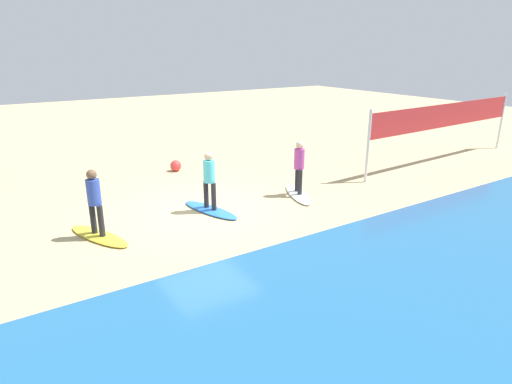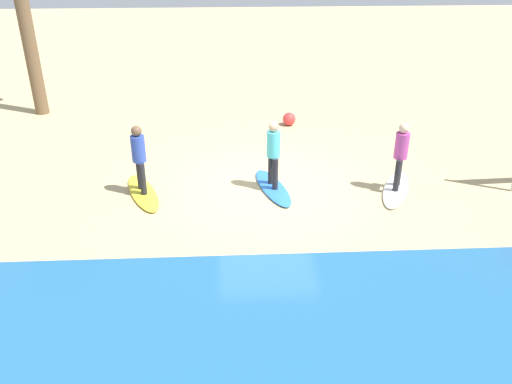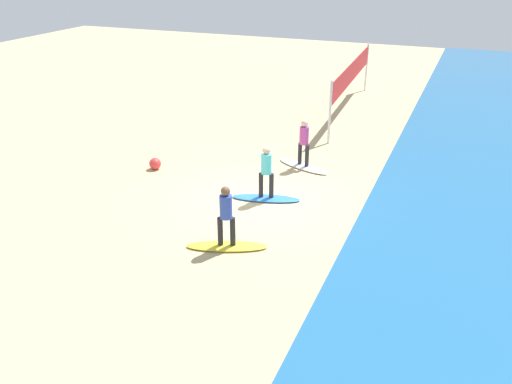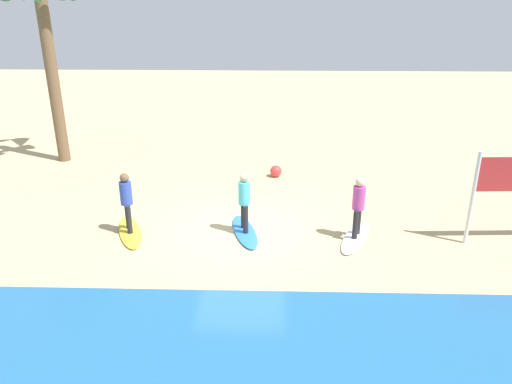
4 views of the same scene
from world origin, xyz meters
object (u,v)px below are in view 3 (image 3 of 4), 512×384
object	(u,v)px
surfboard_yellow	(227,246)
surfer_white	(304,139)
beach_ball	(155,164)
surfer_blue	(266,168)
surfboard_white	(303,166)
surfer_yellow	(226,212)
volleyball_net	(352,74)
surfboard_blue	(266,198)

from	to	relation	value
surfboard_yellow	surfer_white	bearing A→B (deg)	68.03
beach_ball	surfer_blue	bearing A→B (deg)	78.89
surfboard_white	surfer_blue	bearing A→B (deg)	-72.31
surfer_yellow	beach_ball	bearing A→B (deg)	-131.04
volleyball_net	beach_ball	distance (m)	10.61
surfer_white	surfboard_yellow	world-z (taller)	surfer_white
surfer_white	beach_ball	size ratio (longest dim) A/B	3.99
surfboard_white	surfboard_yellow	bearing A→B (deg)	-68.79
surfer_blue	surfboard_yellow	distance (m)	3.28
surfboard_white	surfer_yellow	xyz separation A→B (m)	(6.09, -0.13, 0.99)
surfer_blue	surfboard_yellow	world-z (taller)	surfer_blue
surfboard_blue	surfer_yellow	distance (m)	3.28
surfer_white	volleyball_net	distance (m)	7.36
surfboard_blue	surfer_blue	xyz separation A→B (m)	(0.00, 0.00, 0.99)
surfer_blue	beach_ball	world-z (taller)	surfer_blue
volleyball_net	beach_ball	world-z (taller)	volleyball_net
surfboard_yellow	surfer_yellow	world-z (taller)	surfer_yellow
surfboard_white	beach_ball	distance (m)	5.17
surfboard_white	surfboard_blue	bearing A→B (deg)	-72.31
surfboard_yellow	surfer_yellow	size ratio (longest dim) A/B	1.28
surfer_blue	beach_ball	size ratio (longest dim) A/B	3.99
surfboard_white	surfer_blue	size ratio (longest dim) A/B	1.28
surfer_white	surfboard_yellow	xyz separation A→B (m)	(6.09, -0.13, -0.99)
surfboard_white	beach_ball	bearing A→B (deg)	-133.70
surfer_yellow	volleyball_net	xyz separation A→B (m)	(-13.40, 0.06, 0.75)
surfer_white	surfboard_blue	xyz separation A→B (m)	(2.97, -0.25, -0.99)
surfboard_blue	beach_ball	bearing A→B (deg)	154.73
surfer_yellow	surfboard_yellow	bearing A→B (deg)	-3.58
surfboard_blue	surfboard_white	bearing A→B (deg)	71.07
surfer_white	surfer_yellow	world-z (taller)	same
surfboard_blue	volleyball_net	world-z (taller)	volleyball_net
surfboard_yellow	volleyball_net	size ratio (longest dim) A/B	0.23
surfer_blue	volleyball_net	xyz separation A→B (m)	(-10.28, 0.18, 0.75)
surfboard_blue	surfer_white	bearing A→B (deg)	71.07
surfboard_white	surfer_yellow	distance (m)	6.17
surfboard_yellow	surfer_yellow	bearing A→B (deg)	65.71
surfboard_blue	surfer_blue	size ratio (longest dim) A/B	1.28
surfer_blue	beach_ball	xyz separation A→B (m)	(-0.88, -4.48, -0.83)
volleyball_net	beach_ball	size ratio (longest dim) A/B	22.13
surfboard_blue	beach_ball	world-z (taller)	beach_ball
surfboard_white	surfboard_blue	distance (m)	2.98
surfer_white	beach_ball	distance (m)	5.23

